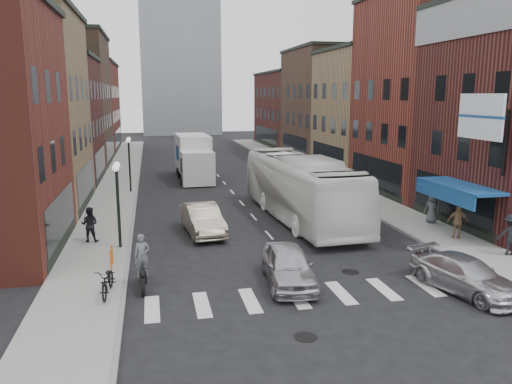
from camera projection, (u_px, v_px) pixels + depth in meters
ground at (297, 267)px, 21.01m from camera, size 160.00×160.00×0.00m
sidewalk_left at (119, 184)px, 40.40m from camera, size 3.00×74.00×0.15m
sidewalk_right at (318, 177)px, 43.85m from camera, size 3.00×74.00×0.15m
curb_left at (138, 184)px, 40.72m from camera, size 0.20×74.00×0.16m
curb_right at (302, 178)px, 43.56m from camera, size 0.20×74.00×0.16m
crosswalk_stripes at (320, 295)px, 18.13m from camera, size 12.00×2.20×0.01m
bldg_left_mid_b at (33, 120)px, 40.03m from camera, size 10.30×10.20×10.30m
bldg_left_far_a at (56, 100)px, 50.31m from camera, size 10.30×12.20×13.30m
bldg_left_far_b at (76, 107)px, 63.94m from camera, size 10.30×16.20×11.30m
bldg_right_mid_a at (442, 95)px, 36.13m from camera, size 10.30×10.20×14.30m
bldg_right_mid_b at (380, 111)px, 46.02m from camera, size 10.30×10.20×11.30m
bldg_right_far_a at (337, 104)px, 56.49m from camera, size 10.30×12.20×12.30m
bldg_right_far_b at (300, 109)px, 70.13m from camera, size 10.30×16.20×10.30m
awning_blue at (456, 187)px, 24.72m from camera, size 1.80×5.00×0.78m
billboard_sign at (482, 118)px, 22.06m from camera, size 1.52×3.00×3.70m
streetlamp_near at (117, 189)px, 22.80m from camera, size 0.32×1.22×4.11m
streetlamp_far at (129, 154)px, 36.24m from camera, size 0.32×1.22×4.11m
bike_rack at (111, 257)px, 20.61m from camera, size 0.08×0.68×0.80m
box_truck at (194, 158)px, 42.54m from camera, size 2.84×8.67×3.74m
motorcycle_rider at (142, 263)px, 18.51m from camera, size 0.60×2.08×2.12m
transit_bus at (300, 188)px, 28.86m from camera, size 3.79×13.52×3.73m
sedan_left_near at (288, 265)px, 19.04m from camera, size 2.13×4.46×1.47m
sedan_left_far at (203, 219)px, 25.95m from camera, size 2.11×4.82×1.54m
curb_car at (465, 275)px, 18.26m from camera, size 2.92×4.79×1.30m
parked_bicycle at (108, 281)px, 17.67m from camera, size 0.86×2.02×1.04m
ped_left_solo at (90, 224)px, 24.04m from camera, size 0.91×0.64×1.71m
ped_right_a at (511, 235)px, 22.02m from camera, size 1.32×0.94×1.84m
ped_right_b at (458, 221)px, 24.54m from camera, size 1.12×0.77×1.73m
ped_right_c at (432, 208)px, 27.64m from camera, size 0.91×0.71×1.65m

